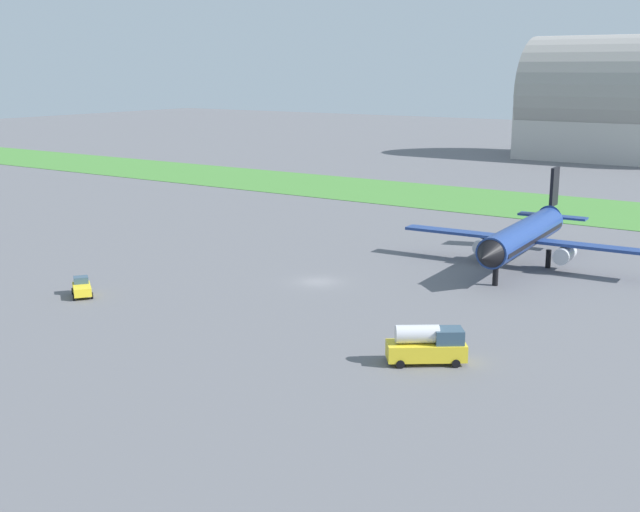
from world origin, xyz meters
name	(u,v)px	position (x,y,z in m)	size (l,w,h in m)	color
ground_plane	(318,282)	(0.00, 0.00, 0.00)	(600.00, 600.00, 0.00)	slate
grass_taxiway_strip	(521,204)	(0.00, 64.99, 0.04)	(360.00, 28.00, 0.08)	#478438
airplane_midfield_jet	(525,235)	(16.89, 20.09, 3.96)	(31.15, 30.56, 11.01)	navy
pushback_tug_near_gate	(82,288)	(-17.70, -19.05, 0.91)	(3.96, 3.59, 1.95)	yellow
fuel_truck_midfield	(427,345)	(22.14, -16.64, 1.58)	(6.67, 5.75, 3.29)	yellow
hangar_distant	(624,107)	(-4.16, 150.12, 13.93)	(49.99, 31.26, 32.44)	#BCB7B2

